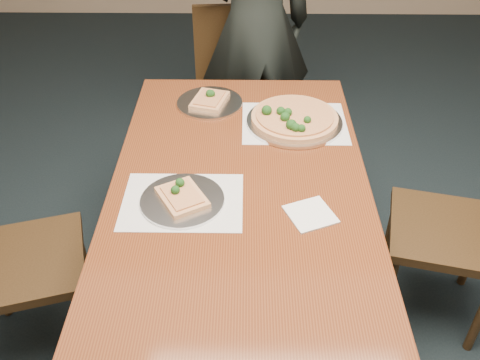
{
  "coord_description": "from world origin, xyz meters",
  "views": [
    {
      "loc": [
        -0.21,
        -1.05,
        1.9
      ],
      "look_at": [
        -0.23,
        0.42,
        0.75
      ],
      "focal_mm": 40.0,
      "sensor_mm": 36.0,
      "label": 1
    }
  ],
  "objects_px": {
    "chair_far": "(234,83)",
    "pizza_pan": "(294,119)",
    "diner": "(255,25)",
    "slice_plate_near": "(182,198)",
    "dining_table": "(240,200)",
    "slice_plate_far": "(210,101)",
    "chair_right": "(470,222)"
  },
  "relations": [
    {
      "from": "chair_right",
      "to": "slice_plate_far",
      "type": "relative_size",
      "value": 3.25
    },
    {
      "from": "slice_plate_far",
      "to": "slice_plate_near",
      "type": "bearing_deg",
      "value": -94.77
    },
    {
      "from": "chair_far",
      "to": "slice_plate_far",
      "type": "height_order",
      "value": "chair_far"
    },
    {
      "from": "dining_table",
      "to": "chair_far",
      "type": "distance_m",
      "value": 1.18
    },
    {
      "from": "dining_table",
      "to": "diner",
      "type": "relative_size",
      "value": 0.88
    },
    {
      "from": "diner",
      "to": "slice_plate_near",
      "type": "height_order",
      "value": "diner"
    },
    {
      "from": "chair_far",
      "to": "chair_right",
      "type": "distance_m",
      "value": 1.46
    },
    {
      "from": "chair_right",
      "to": "slice_plate_near",
      "type": "relative_size",
      "value": 3.25
    },
    {
      "from": "diner",
      "to": "slice_plate_near",
      "type": "bearing_deg",
      "value": 63.24
    },
    {
      "from": "chair_right",
      "to": "slice_plate_near",
      "type": "distance_m",
      "value": 1.11
    },
    {
      "from": "chair_far",
      "to": "dining_table",
      "type": "bearing_deg",
      "value": -92.14
    },
    {
      "from": "pizza_pan",
      "to": "slice_plate_far",
      "type": "height_order",
      "value": "pizza_pan"
    },
    {
      "from": "chair_far",
      "to": "pizza_pan",
      "type": "bearing_deg",
      "value": -76.37
    },
    {
      "from": "chair_far",
      "to": "slice_plate_near",
      "type": "height_order",
      "value": "chair_far"
    },
    {
      "from": "dining_table",
      "to": "slice_plate_far",
      "type": "distance_m",
      "value": 0.56
    },
    {
      "from": "chair_right",
      "to": "pizza_pan",
      "type": "distance_m",
      "value": 0.79
    },
    {
      "from": "chair_far",
      "to": "pizza_pan",
      "type": "distance_m",
      "value": 0.88
    },
    {
      "from": "slice_plate_near",
      "to": "dining_table",
      "type": "bearing_deg",
      "value": 31.88
    },
    {
      "from": "chair_far",
      "to": "diner",
      "type": "xyz_separation_m",
      "value": [
        0.11,
        -0.02,
        0.34
      ]
    },
    {
      "from": "dining_table",
      "to": "pizza_pan",
      "type": "height_order",
      "value": "pizza_pan"
    },
    {
      "from": "dining_table",
      "to": "chair_far",
      "type": "relative_size",
      "value": 1.65
    },
    {
      "from": "chair_right",
      "to": "slice_plate_far",
      "type": "bearing_deg",
      "value": -101.91
    },
    {
      "from": "dining_table",
      "to": "slice_plate_near",
      "type": "xyz_separation_m",
      "value": [
        -0.19,
        -0.12,
        0.11
      ]
    },
    {
      "from": "diner",
      "to": "slice_plate_near",
      "type": "distance_m",
      "value": 1.3
    },
    {
      "from": "diner",
      "to": "pizza_pan",
      "type": "bearing_deg",
      "value": 85.38
    },
    {
      "from": "dining_table",
      "to": "slice_plate_far",
      "type": "xyz_separation_m",
      "value": [
        -0.14,
        0.53,
        0.1
      ]
    },
    {
      "from": "dining_table",
      "to": "slice_plate_near",
      "type": "bearing_deg",
      "value": -148.12
    },
    {
      "from": "dining_table",
      "to": "chair_right",
      "type": "relative_size",
      "value": 1.65
    },
    {
      "from": "chair_far",
      "to": "slice_plate_near",
      "type": "xyz_separation_m",
      "value": [
        -0.14,
        -1.29,
        0.25
      ]
    },
    {
      "from": "dining_table",
      "to": "pizza_pan",
      "type": "distance_m",
      "value": 0.45
    },
    {
      "from": "chair_right",
      "to": "diner",
      "type": "distance_m",
      "value": 1.42
    },
    {
      "from": "pizza_pan",
      "to": "slice_plate_near",
      "type": "distance_m",
      "value": 0.64
    }
  ]
}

